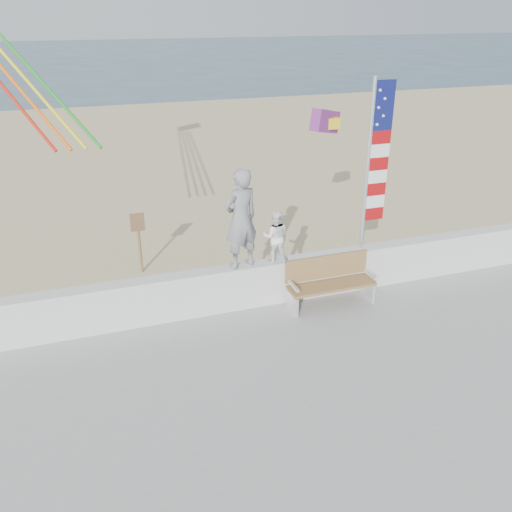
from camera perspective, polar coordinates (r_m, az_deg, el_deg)
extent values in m
plane|color=#2E4B5C|center=(9.66, 2.39, -11.74)|extent=(220.00, 220.00, 0.00)
cube|color=#CDBA88|center=(17.42, -8.36, 5.37)|extent=(90.00, 40.00, 0.08)
cube|color=silver|center=(10.92, -1.33, -3.16)|extent=(30.00, 0.35, 0.90)
imported|color=gray|center=(10.31, -1.62, 3.90)|extent=(0.83, 0.66, 1.98)
imported|color=white|center=(10.70, 2.04, 2.07)|extent=(0.62, 0.55, 1.08)
cube|color=olive|center=(11.05, 7.96, -3.11)|extent=(1.80, 0.50, 0.06)
cube|color=#9B7443|center=(11.13, 7.44, -1.08)|extent=(1.80, 0.05, 0.50)
cube|color=silver|center=(10.85, 3.84, -4.93)|extent=(0.06, 0.50, 0.40)
cube|color=silver|center=(10.61, 4.01, -3.18)|extent=(0.06, 0.45, 0.05)
cube|color=silver|center=(11.54, 11.68, -3.49)|extent=(0.06, 0.50, 0.40)
cube|color=white|center=(11.32, 11.98, -1.81)|extent=(0.06, 0.45, 0.05)
cylinder|color=white|center=(11.11, 11.64, 9.06)|extent=(0.08, 0.08, 3.50)
cube|color=#0F1451|center=(10.98, 13.31, 15.16)|extent=(0.44, 0.02, 0.95)
cube|color=#9E0A0C|center=(11.53, 12.26, 4.38)|extent=(0.44, 0.02, 0.26)
cube|color=white|center=(11.44, 12.38, 5.62)|extent=(0.44, 0.02, 0.26)
cube|color=#9E0A0C|center=(11.36, 12.50, 6.88)|extent=(0.44, 0.02, 0.26)
cube|color=white|center=(11.29, 12.62, 8.15)|extent=(0.44, 0.02, 0.26)
cube|color=#9E0A0C|center=(11.22, 12.75, 9.45)|extent=(0.44, 0.02, 0.26)
cube|color=white|center=(11.15, 12.88, 10.75)|extent=(0.44, 0.02, 0.26)
cube|color=#9E0A0C|center=(11.10, 13.01, 12.07)|extent=(0.44, 0.02, 0.26)
sphere|color=white|center=(10.97, 12.63, 13.35)|extent=(0.06, 0.06, 0.06)
sphere|color=white|center=(11.00, 13.26, 14.17)|extent=(0.06, 0.06, 0.06)
sphere|color=white|center=(10.91, 12.78, 14.99)|extent=(0.06, 0.06, 0.06)
sphere|color=white|center=(10.95, 13.42, 15.81)|extent=(0.06, 0.06, 0.06)
sphere|color=white|center=(10.87, 12.95, 16.65)|extent=(0.06, 0.06, 0.06)
cube|color=red|center=(12.26, 7.28, 13.90)|extent=(0.91, 0.73, 0.64)
cube|color=yellow|center=(12.34, 7.91, 13.70)|extent=(0.33, 0.25, 0.24)
cylinder|color=#189522|center=(12.13, -25.21, 20.20)|extent=(3.09, 3.06, 3.90)
cylinder|color=olive|center=(12.76, -12.13, 0.79)|extent=(0.07, 0.07, 1.20)
cube|color=brown|center=(12.50, -12.38, 3.48)|extent=(0.32, 0.03, 0.42)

